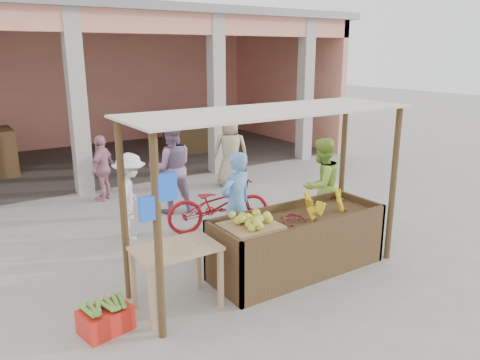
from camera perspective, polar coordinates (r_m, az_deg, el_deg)
ground at (r=6.80m, az=3.63°, el=-11.90°), size 60.00×60.00×0.00m
market_building at (r=14.23m, az=-18.72°, el=12.96°), size 14.40×6.40×4.20m
fruit_stall at (r=6.92m, az=7.03°, el=-7.84°), size 2.60×0.95×0.80m
stall_awning at (r=6.19m, az=3.49°, el=4.76°), size 4.09×1.35×2.39m
banana_heap at (r=7.17m, az=10.58°, el=-2.87°), size 1.10×0.60×0.20m
melon_tray at (r=6.32m, az=1.29°, el=-5.21°), size 0.75×0.65×0.20m
berry_heap at (r=6.61m, az=6.37°, el=-4.58°), size 0.43×0.36×0.14m
side_table at (r=5.85m, az=-7.79°, el=-9.33°), size 1.03×0.69×0.82m
papaya_pile at (r=5.76m, az=-7.88°, el=-7.23°), size 0.65×0.37×0.19m
red_crate at (r=5.81m, az=-16.07°, el=-16.06°), size 0.62×0.49×0.29m
plantain_bundle at (r=5.72m, az=-16.21°, el=-14.45°), size 0.45×0.32×0.09m
produce_sacks at (r=12.30m, az=-0.05°, el=2.25°), size 0.83×0.51×0.63m
vendor_blue at (r=7.24m, az=-0.47°, el=-2.54°), size 0.75×0.62×1.77m
vendor_green at (r=8.31m, az=9.86°, el=-0.37°), size 0.91×0.59×1.78m
motorcycle at (r=8.32m, az=-2.61°, el=-2.89°), size 1.19×2.05×1.01m
shopper_a at (r=8.12m, az=-13.24°, el=-1.56°), size 0.88×1.15×1.61m
shopper_b at (r=10.40m, az=-16.42°, el=1.68°), size 0.97×0.96×1.52m
shopper_c at (r=11.03m, az=-1.17°, el=4.03°), size 1.07×0.95×1.88m
shopper_f at (r=9.26m, az=-8.40°, el=2.00°), size 1.08×0.80×1.99m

